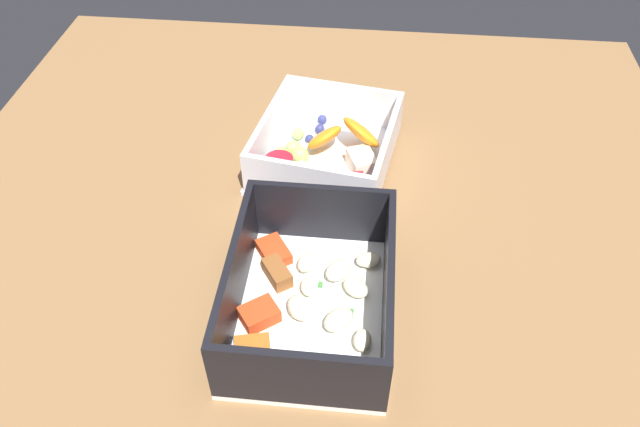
# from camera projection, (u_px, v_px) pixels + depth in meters

# --- Properties ---
(table_surface) EXTENTS (0.80, 0.80, 0.02)m
(table_surface) POSITION_uv_depth(u_px,v_px,m) (314.00, 230.00, 0.62)
(table_surface) COLOR brown
(table_surface) RESTS_ON ground
(pasta_container) EXTENTS (0.18, 0.13, 0.07)m
(pasta_container) POSITION_uv_depth(u_px,v_px,m) (310.00, 296.00, 0.52)
(pasta_container) COLOR white
(pasta_container) RESTS_ON table_surface
(fruit_bowl) EXTENTS (0.17, 0.16, 0.05)m
(fruit_bowl) POSITION_uv_depth(u_px,v_px,m) (327.00, 149.00, 0.66)
(fruit_bowl) COLOR white
(fruit_bowl) RESTS_ON table_surface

